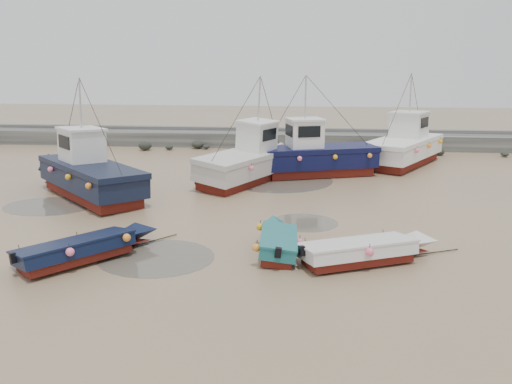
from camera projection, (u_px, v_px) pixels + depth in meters
ground at (213, 234)px, 21.18m from camera, size 120.00×120.00×0.00m
seawall at (261, 139)px, 42.16m from camera, size 60.00×4.92×1.50m
puddle_a at (156, 257)px, 18.67m from camera, size 4.39×4.39×0.01m
puddle_b at (304, 223)px, 22.63m from camera, size 3.10×3.10×0.01m
puddle_c at (48, 206)px, 25.18m from camera, size 4.53×4.53×0.01m
puddle_d at (277, 180)px, 30.65m from camera, size 6.78×6.78×0.01m
dinghy_1 at (85, 246)px, 18.30m from camera, size 4.98×5.31×1.43m
dinghy_2 at (277, 238)px, 19.05m from camera, size 1.88×5.16×1.43m
dinghy_3 at (367, 249)px, 18.05m from camera, size 6.28×3.39×1.43m
cabin_boat_0 at (85, 172)px, 26.76m from camera, size 8.97×8.44×6.22m
cabin_boat_1 at (251, 159)px, 30.15m from camera, size 6.28×9.75×6.22m
cabin_boat_2 at (310, 155)px, 31.43m from camera, size 10.27×5.02×6.22m
cabin_boat_3 at (406, 145)px, 35.09m from camera, size 7.28×9.90×6.22m
person at (198, 189)px, 28.45m from camera, size 0.62×0.41×1.68m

